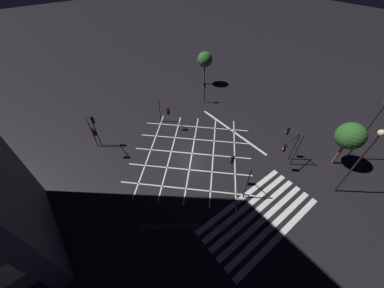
{
  "coord_description": "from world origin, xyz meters",
  "views": [
    {
      "loc": [
        -10.75,
        -13.8,
        18.31
      ],
      "look_at": [
        0.0,
        0.0,
        1.54
      ],
      "focal_mm": 20.0,
      "sensor_mm": 36.0,
      "label": 1
    }
  ],
  "objects_px": {
    "traffic_light_se_cross": "(292,139)",
    "traffic_light_nw_cross": "(93,131)",
    "traffic_light_median_north": "(165,110)",
    "street_lamp_east": "(371,125)",
    "traffic_light_nw_main": "(94,125)",
    "traffic_light_median_south": "(239,170)",
    "traffic_light_ne_main": "(204,88)",
    "street_lamp_west": "(366,152)",
    "street_tree_near": "(350,136)",
    "street_tree_far": "(205,60)",
    "traffic_light_se_main": "(289,146)"
  },
  "relations": [
    {
      "from": "traffic_light_se_cross",
      "to": "traffic_light_nw_cross",
      "type": "relative_size",
      "value": 1.01
    },
    {
      "from": "traffic_light_median_north",
      "to": "street_lamp_east",
      "type": "bearing_deg",
      "value": 36.65
    },
    {
      "from": "traffic_light_median_north",
      "to": "traffic_light_nw_main",
      "type": "height_order",
      "value": "traffic_light_nw_main"
    },
    {
      "from": "traffic_light_median_south",
      "to": "traffic_light_nw_main",
      "type": "distance_m",
      "value": 16.72
    },
    {
      "from": "traffic_light_ne_main",
      "to": "traffic_light_nw_cross",
      "type": "bearing_deg",
      "value": 2.48
    },
    {
      "from": "street_lamp_west",
      "to": "street_tree_near",
      "type": "bearing_deg",
      "value": 30.06
    },
    {
      "from": "traffic_light_se_cross",
      "to": "street_tree_far",
      "type": "distance_m",
      "value": 19.79
    },
    {
      "from": "traffic_light_se_cross",
      "to": "street_lamp_east",
      "type": "relative_size",
      "value": 0.58
    },
    {
      "from": "traffic_light_se_cross",
      "to": "traffic_light_nw_main",
      "type": "height_order",
      "value": "traffic_light_se_cross"
    },
    {
      "from": "traffic_light_median_north",
      "to": "street_tree_near",
      "type": "relative_size",
      "value": 0.65
    },
    {
      "from": "traffic_light_ne_main",
      "to": "street_tree_far",
      "type": "relative_size",
      "value": 0.62
    },
    {
      "from": "traffic_light_se_cross",
      "to": "street_lamp_east",
      "type": "height_order",
      "value": "street_lamp_east"
    },
    {
      "from": "traffic_light_median_north",
      "to": "street_lamp_east",
      "type": "height_order",
      "value": "street_lamp_east"
    },
    {
      "from": "street_lamp_west",
      "to": "traffic_light_median_south",
      "type": "bearing_deg",
      "value": 141.05
    },
    {
      "from": "traffic_light_median_north",
      "to": "street_lamp_west",
      "type": "xyz_separation_m",
      "value": [
        7.76,
        -19.13,
        3.04
      ]
    },
    {
      "from": "traffic_light_median_south",
      "to": "traffic_light_se_cross",
      "type": "bearing_deg",
      "value": -94.76
    },
    {
      "from": "traffic_light_nw_cross",
      "to": "street_tree_near",
      "type": "xyz_separation_m",
      "value": [
        19.97,
        -17.75,
        0.83
      ]
    },
    {
      "from": "traffic_light_median_north",
      "to": "traffic_light_nw_cross",
      "type": "distance_m",
      "value": 8.78
    },
    {
      "from": "traffic_light_ne_main",
      "to": "street_tree_far",
      "type": "height_order",
      "value": "street_tree_far"
    },
    {
      "from": "traffic_light_se_cross",
      "to": "street_tree_far",
      "type": "relative_size",
      "value": 0.81
    },
    {
      "from": "traffic_light_nw_cross",
      "to": "traffic_light_se_main",
      "type": "bearing_deg",
      "value": 46.47
    },
    {
      "from": "traffic_light_ne_main",
      "to": "street_lamp_east",
      "type": "distance_m",
      "value": 20.02
    },
    {
      "from": "street_tree_near",
      "to": "street_lamp_east",
      "type": "bearing_deg",
      "value": -18.26
    },
    {
      "from": "street_lamp_west",
      "to": "traffic_light_se_main",
      "type": "bearing_deg",
      "value": 104.26
    },
    {
      "from": "traffic_light_nw_main",
      "to": "street_lamp_east",
      "type": "relative_size",
      "value": 0.56
    },
    {
      "from": "traffic_light_ne_main",
      "to": "traffic_light_nw_main",
      "type": "xyz_separation_m",
      "value": [
        -16.02,
        0.46,
        0.62
      ]
    },
    {
      "from": "street_tree_near",
      "to": "street_tree_far",
      "type": "xyz_separation_m",
      "value": [
        0.41,
        22.99,
        0.2
      ]
    },
    {
      "from": "traffic_light_median_south",
      "to": "traffic_light_nw_main",
      "type": "bearing_deg",
      "value": 29.18
    },
    {
      "from": "traffic_light_median_south",
      "to": "street_lamp_east",
      "type": "bearing_deg",
      "value": -110.52
    },
    {
      "from": "traffic_light_se_main",
      "to": "street_tree_far",
      "type": "distance_m",
      "value": 20.35
    },
    {
      "from": "street_tree_far",
      "to": "traffic_light_se_main",
      "type": "bearing_deg",
      "value": -105.01
    },
    {
      "from": "traffic_light_ne_main",
      "to": "traffic_light_se_main",
      "type": "height_order",
      "value": "traffic_light_se_main"
    },
    {
      "from": "traffic_light_nw_main",
      "to": "street_tree_near",
      "type": "relative_size",
      "value": 0.79
    },
    {
      "from": "traffic_light_median_north",
      "to": "street_tree_far",
      "type": "height_order",
      "value": "street_tree_far"
    },
    {
      "from": "traffic_light_median_south",
      "to": "traffic_light_nw_cross",
      "type": "bearing_deg",
      "value": 32.8
    },
    {
      "from": "traffic_light_median_north",
      "to": "street_lamp_west",
      "type": "height_order",
      "value": "street_lamp_west"
    },
    {
      "from": "street_tree_near",
      "to": "street_tree_far",
      "type": "relative_size",
      "value": 0.99
    },
    {
      "from": "traffic_light_se_cross",
      "to": "street_tree_near",
      "type": "bearing_deg",
      "value": -133.25
    },
    {
      "from": "traffic_light_ne_main",
      "to": "street_lamp_east",
      "type": "xyz_separation_m",
      "value": [
        5.43,
        -19.11,
        2.48
      ]
    },
    {
      "from": "street_tree_far",
      "to": "traffic_light_ne_main",
      "type": "bearing_deg",
      "value": -130.45
    },
    {
      "from": "traffic_light_se_cross",
      "to": "traffic_light_median_south",
      "type": "bearing_deg",
      "value": 85.24
    },
    {
      "from": "traffic_light_se_cross",
      "to": "traffic_light_nw_main",
      "type": "relative_size",
      "value": 1.04
    },
    {
      "from": "street_lamp_west",
      "to": "street_tree_near",
      "type": "distance_m",
      "value": 4.32
    },
    {
      "from": "traffic_light_se_cross",
      "to": "street_lamp_west",
      "type": "bearing_deg",
      "value": -175.35
    },
    {
      "from": "traffic_light_ne_main",
      "to": "traffic_light_se_main",
      "type": "bearing_deg",
      "value": 84.71
    },
    {
      "from": "traffic_light_median_south",
      "to": "street_tree_near",
      "type": "bearing_deg",
      "value": -110.91
    },
    {
      "from": "traffic_light_ne_main",
      "to": "street_lamp_west",
      "type": "xyz_separation_m",
      "value": [
        -0.03,
        -20.48,
        3.19
      ]
    },
    {
      "from": "traffic_light_se_main",
      "to": "traffic_light_nw_cross",
      "type": "distance_m",
      "value": 20.86
    },
    {
      "from": "traffic_light_median_north",
      "to": "traffic_light_se_cross",
      "type": "bearing_deg",
      "value": 28.56
    },
    {
      "from": "street_tree_far",
      "to": "traffic_light_nw_main",
      "type": "bearing_deg",
      "value": -168.43
    }
  ]
}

